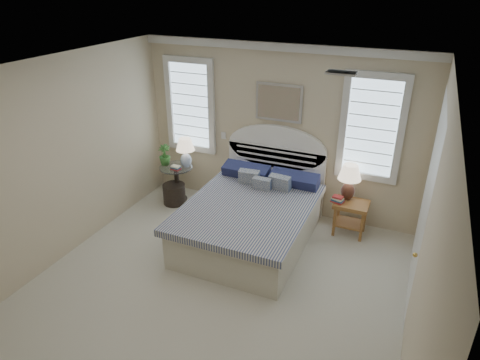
% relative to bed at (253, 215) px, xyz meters
% --- Properties ---
extents(floor, '(4.50, 5.00, 0.01)m').
position_rel_bed_xyz_m(floor, '(0.00, -1.46, -0.39)').
color(floor, '#B9B39E').
rests_on(floor, ground).
extents(ceiling, '(4.50, 5.00, 0.01)m').
position_rel_bed_xyz_m(ceiling, '(0.00, -1.46, 2.31)').
color(ceiling, silver).
rests_on(ceiling, wall_back).
extents(wall_back, '(4.50, 0.02, 2.70)m').
position_rel_bed_xyz_m(wall_back, '(0.00, 1.04, 0.96)').
color(wall_back, '#C9B696').
rests_on(wall_back, floor).
extents(wall_left, '(0.02, 5.00, 2.70)m').
position_rel_bed_xyz_m(wall_left, '(-2.25, -1.46, 0.96)').
color(wall_left, '#C9B696').
rests_on(wall_left, floor).
extents(wall_right, '(0.02, 5.00, 2.70)m').
position_rel_bed_xyz_m(wall_right, '(2.25, -1.46, 0.96)').
color(wall_right, '#C9B696').
rests_on(wall_right, floor).
extents(crown_molding, '(4.50, 0.08, 0.12)m').
position_rel_bed_xyz_m(crown_molding, '(0.00, 1.00, 2.25)').
color(crown_molding, silver).
rests_on(crown_molding, wall_back).
extents(hvac_vent, '(0.30, 0.20, 0.02)m').
position_rel_bed_xyz_m(hvac_vent, '(1.20, -0.66, 2.29)').
color(hvac_vent, '#B2B2B2').
rests_on(hvac_vent, ceiling).
extents(switch_plate, '(0.08, 0.01, 0.12)m').
position_rel_bed_xyz_m(switch_plate, '(-0.95, 1.03, 0.76)').
color(switch_plate, silver).
rests_on(switch_plate, wall_back).
extents(window_left, '(0.90, 0.06, 1.60)m').
position_rel_bed_xyz_m(window_left, '(-1.55, 1.02, 1.21)').
color(window_left, '#ABC7D9').
rests_on(window_left, wall_back).
extents(window_right, '(0.90, 0.06, 1.60)m').
position_rel_bed_xyz_m(window_right, '(1.40, 1.02, 1.21)').
color(window_right, '#ABC7D9').
rests_on(window_right, wall_back).
extents(painting, '(0.74, 0.04, 0.58)m').
position_rel_bed_xyz_m(painting, '(0.00, 1.00, 1.43)').
color(painting, silver).
rests_on(painting, wall_back).
extents(closet_door, '(0.02, 1.80, 2.40)m').
position_rel_bed_xyz_m(closet_door, '(2.23, -0.26, 0.81)').
color(closet_door, silver).
rests_on(closet_door, floor).
extents(bed, '(1.72, 2.28, 1.47)m').
position_rel_bed_xyz_m(bed, '(0.00, 0.00, 0.00)').
color(bed, beige).
rests_on(bed, floor).
extents(side_table_left, '(0.56, 0.56, 0.63)m').
position_rel_bed_xyz_m(side_table_left, '(-1.65, 0.59, 0.00)').
color(side_table_left, black).
rests_on(side_table_left, floor).
extents(nightstand_right, '(0.50, 0.40, 0.53)m').
position_rel_bed_xyz_m(nightstand_right, '(1.30, 0.69, 0.00)').
color(nightstand_right, '#9A5F32').
rests_on(nightstand_right, floor).
extents(floor_pot, '(0.47, 0.47, 0.35)m').
position_rel_bed_xyz_m(floor_pot, '(-1.64, 0.47, -0.21)').
color(floor_pot, black).
rests_on(floor_pot, floor).
extents(lamp_left, '(0.37, 0.37, 0.51)m').
position_rel_bed_xyz_m(lamp_left, '(-1.50, 0.68, 0.56)').
color(lamp_left, white).
rests_on(lamp_left, side_table_left).
extents(lamp_right, '(0.41, 0.41, 0.56)m').
position_rel_bed_xyz_m(lamp_right, '(1.21, 0.80, 0.48)').
color(lamp_right, black).
rests_on(lamp_right, nightstand_right).
extents(potted_plant, '(0.26, 0.26, 0.35)m').
position_rel_bed_xyz_m(potted_plant, '(-1.87, 0.60, 0.42)').
color(potted_plant, '#346628').
rests_on(potted_plant, side_table_left).
extents(books_left, '(0.17, 0.14, 0.06)m').
position_rel_bed_xyz_m(books_left, '(-1.60, 0.50, 0.28)').
color(books_left, '#A42929').
rests_on(books_left, side_table_left).
extents(books_right, '(0.20, 0.16, 0.10)m').
position_rel_bed_xyz_m(books_right, '(1.10, 0.62, 0.19)').
color(books_right, '#A42929').
rests_on(books_right, nightstand_right).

